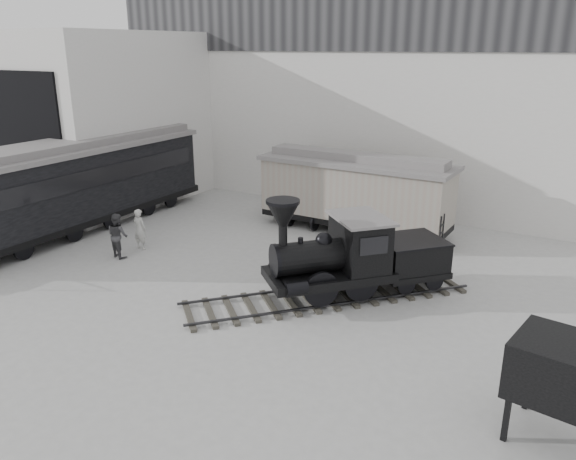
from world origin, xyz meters
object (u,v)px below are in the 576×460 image
Objects in this scene: visitor_a at (140,229)px; boxcar at (355,191)px; visitor_b at (118,235)px; coal_hopper at (566,379)px; passenger_coach at (81,183)px; locomotive at (350,260)px.

boxcar is at bearing -136.09° from visitor_a.
coal_hopper is (16.80, -3.34, 0.62)m from visitor_b.
passenger_coach is at bearing 174.79° from coal_hopper.
boxcar reaches higher than visitor_a.
boxcar reaches higher than locomotive.
passenger_coach reaches higher than visitor_a.
coal_hopper is (7.07, -4.59, 0.24)m from locomotive.
passenger_coach is 8.00× the size of visitor_b.
coal_hopper is (9.85, -11.34, -0.39)m from boxcar.
passenger_coach reaches higher than locomotive.
visitor_a is at bearing 173.90° from coal_hopper.
locomotive is 4.81× the size of visitor_b.
locomotive is 9.64m from visitor_a.
passenger_coach is (-11.24, -6.05, 0.24)m from boxcar.
coal_hopper is at bearing -14.74° from passenger_coach.
coal_hopper reaches higher than visitor_a.
visitor_a is at bearing -11.30° from passenger_coach.
boxcar is at bearing -118.42° from visitor_b.
visitor_a is 1.14m from visitor_b.
visitor_b is at bearing -129.78° from boxcar.
locomotive is 0.98× the size of boxcar.
visitor_a is at bearing -82.86° from visitor_b.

